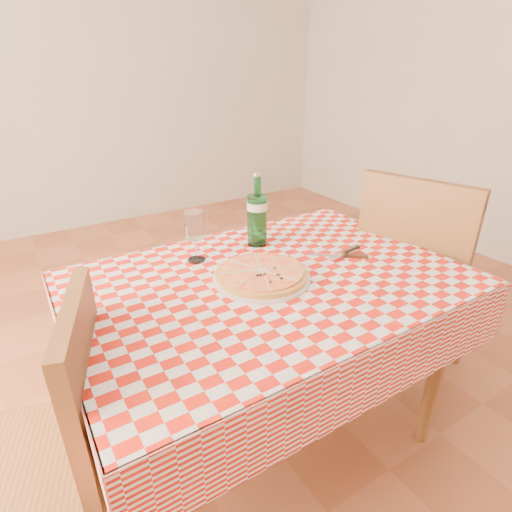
{
  "coord_description": "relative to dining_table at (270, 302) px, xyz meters",
  "views": [
    {
      "loc": [
        -0.67,
        -0.98,
        1.4
      ],
      "look_at": [
        -0.02,
        0.06,
        0.82
      ],
      "focal_mm": 28.0,
      "sensor_mm": 36.0,
      "label": 1
    }
  ],
  "objects": [
    {
      "name": "dining_table",
      "position": [
        0.0,
        0.0,
        0.0
      ],
      "size": [
        1.2,
        0.8,
        0.75
      ],
      "color": "brown",
      "rests_on": "ground"
    },
    {
      "name": "tablecloth",
      "position": [
        0.0,
        0.0,
        0.09
      ],
      "size": [
        1.3,
        0.9,
        0.01
      ],
      "primitive_type": "cube",
      "color": "#B3160B",
      "rests_on": "dining_table"
    },
    {
      "name": "chair_near",
      "position": [
        0.76,
        -0.02,
        -0.08
      ],
      "size": [
        0.57,
        0.57,
        1.02
      ],
      "rotation": [
        0.0,
        0.0,
        0.29
      ],
      "color": "brown",
      "rests_on": "ground"
    },
    {
      "name": "chair_far",
      "position": [
        -0.72,
        -0.07,
        -0.14
      ],
      "size": [
        0.51,
        0.51,
        0.9
      ],
      "rotation": [
        0.0,
        0.0,
        2.84
      ],
      "color": "brown",
      "rests_on": "ground"
    },
    {
      "name": "pizza_plate",
      "position": [
        -0.03,
        0.01,
        0.12
      ],
      "size": [
        0.42,
        0.42,
        0.04
      ],
      "primitive_type": null,
      "rotation": [
        0.0,
        0.0,
        -0.37
      ],
      "color": "gold",
      "rests_on": "tablecloth"
    },
    {
      "name": "water_bottle",
      "position": [
        0.11,
        0.26,
        0.24
      ],
      "size": [
        0.11,
        0.11,
        0.29
      ],
      "primitive_type": null,
      "rotation": [
        0.0,
        0.0,
        0.38
      ],
      "color": "#196529",
      "rests_on": "tablecloth"
    },
    {
      "name": "wine_glass",
      "position": [
        -0.16,
        0.25,
        0.19
      ],
      "size": [
        0.08,
        0.08,
        0.19
      ],
      "primitive_type": null,
      "rotation": [
        0.0,
        0.0,
        -0.1
      ],
      "color": "white",
      "rests_on": "tablecloth"
    },
    {
      "name": "cutlery",
      "position": [
        0.32,
        -0.01,
        0.11
      ],
      "size": [
        0.27,
        0.24,
        0.03
      ],
      "primitive_type": null,
      "rotation": [
        0.0,
        0.0,
        -0.21
      ],
      "color": "silver",
      "rests_on": "tablecloth"
    }
  ]
}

